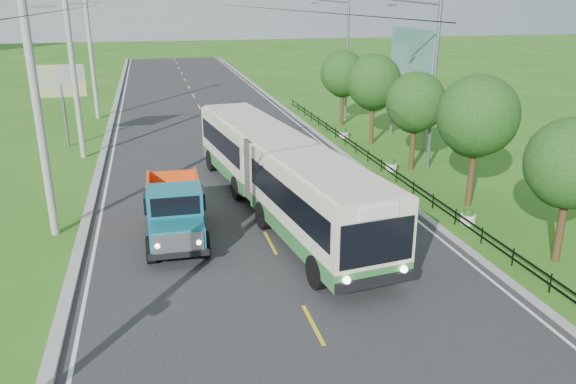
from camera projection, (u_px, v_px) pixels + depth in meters
name	position (u px, v px, depth m)	size (l,w,h in m)	color
ground	(313.00, 325.00, 16.45)	(240.00, 240.00, 0.00)	#2A6518
road	(223.00, 153.00, 34.81)	(14.00, 120.00, 0.02)	#28282B
curb_left	(102.00, 159.00, 33.16)	(0.40, 120.00, 0.15)	#9E9E99
curb_right	(333.00, 145.00, 36.41)	(0.30, 120.00, 0.10)	#9E9E99
edge_line_left	(112.00, 159.00, 33.30)	(0.12, 120.00, 0.00)	silver
edge_line_right	(325.00, 146.00, 36.30)	(0.12, 120.00, 0.00)	silver
centre_dash	(313.00, 324.00, 16.45)	(0.12, 2.20, 0.00)	yellow
railing_right	(381.00, 166.00, 31.01)	(0.04, 40.00, 0.60)	black
pole_near	(39.00, 110.00, 21.19)	(3.51, 0.32, 10.00)	gray
pole_mid	(74.00, 72.00, 32.20)	(3.51, 0.32, 10.00)	gray
pole_far	(92.00, 53.00, 43.22)	(3.51, 0.32, 10.00)	gray
tree_second	(569.00, 167.00, 19.49)	(3.18, 3.26, 5.30)	#382314
tree_third	(477.00, 120.00, 24.85)	(3.60, 3.62, 6.00)	#382314
tree_fourth	(415.00, 105.00, 30.49)	(3.24, 3.31, 5.40)	#382314
tree_fifth	(374.00, 85.00, 35.90)	(3.48, 3.52, 5.80)	#382314
tree_back	(343.00, 76.00, 41.48)	(3.30, 3.36, 5.50)	#382314
streetlight_mid	(432.00, 80.00, 30.10)	(3.02, 0.20, 9.07)	slate
streetlight_far	(345.00, 56.00, 42.95)	(3.02, 0.20, 9.07)	slate
planter_near	(468.00, 217.00, 23.81)	(0.64, 0.64, 0.67)	silver
planter_mid	(391.00, 166.00, 31.15)	(0.64, 0.64, 0.67)	silver
planter_far	(344.00, 134.00, 38.49)	(0.64, 0.64, 0.67)	silver
billboard_left	(61.00, 86.00, 35.08)	(3.00, 0.20, 5.20)	slate
billboard_right	(412.00, 60.00, 35.84)	(0.24, 6.00, 7.30)	slate
bus	(278.00, 169.00, 24.57)	(4.99, 17.51, 3.34)	#2D7135
dump_truck	(175.00, 207.00, 21.94)	(2.34, 5.75, 2.39)	#156F80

